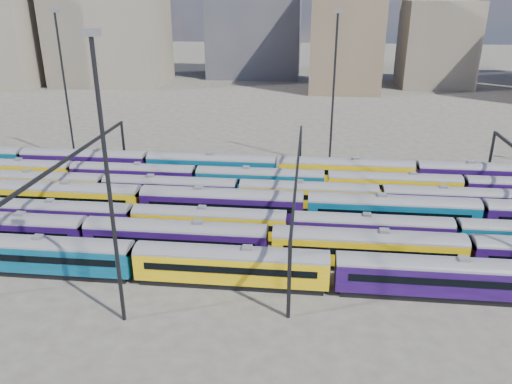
# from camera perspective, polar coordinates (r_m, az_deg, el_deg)

# --- Properties ---
(ground) EXTENTS (500.00, 500.00, 0.00)m
(ground) POSITION_cam_1_polar(r_m,az_deg,el_deg) (66.03, -4.18, -3.30)
(ground) COLOR #413B37
(ground) RESTS_ON ground
(rake_0) EXTENTS (121.41, 2.96, 4.98)m
(rake_0) POSITION_cam_1_polar(r_m,az_deg,el_deg) (50.66, 8.73, -8.51)
(rake_0) COLOR black
(rake_0) RESTS_ON ground
(rake_1) EXTENTS (125.88, 3.07, 5.17)m
(rake_1) POSITION_cam_1_polar(r_m,az_deg,el_deg) (60.25, -18.85, -4.23)
(rake_1) COLOR black
(rake_1) RESTS_ON ground
(rake_2) EXTENTS (133.71, 2.80, 4.69)m
(rake_2) POSITION_cam_1_polar(r_m,az_deg,el_deg) (60.60, -5.35, -3.17)
(rake_2) COLOR black
(rake_2) RESTS_ON ground
(rake_3) EXTENTS (129.04, 3.15, 5.30)m
(rake_3) POSITION_cam_1_polar(r_m,az_deg,el_deg) (67.47, -12.99, -0.68)
(rake_3) COLOR black
(rake_3) RESTS_ON ground
(rake_4) EXTENTS (115.72, 2.82, 4.74)m
(rake_4) POSITION_cam_1_polar(r_m,az_deg,el_deg) (74.43, -16.99, 0.83)
(rake_4) COLOR black
(rake_4) RESTS_ON ground
(rake_5) EXTENTS (115.42, 2.82, 4.73)m
(rake_5) POSITION_cam_1_polar(r_m,az_deg,el_deg) (73.37, 8.00, 1.29)
(rake_5) COLOR black
(rake_5) RESTS_ON ground
(rake_6) EXTENTS (125.33, 3.06, 5.15)m
(rake_6) POSITION_cam_1_polar(r_m,az_deg,el_deg) (78.09, 2.50, 2.94)
(rake_6) COLOR black
(rake_6) RESTS_ON ground
(gantry_1) EXTENTS (0.35, 40.35, 8.03)m
(gantry_1) POSITION_cam_1_polar(r_m,az_deg,el_deg) (69.80, -20.74, 2.71)
(gantry_1) COLOR black
(gantry_1) RESTS_ON ground
(gantry_2) EXTENTS (0.35, 40.35, 8.03)m
(gantry_2) POSITION_cam_1_polar(r_m,az_deg,el_deg) (62.46, 4.72, 1.93)
(gantry_2) COLOR black
(gantry_2) RESTS_ON ground
(mast_1) EXTENTS (1.40, 0.50, 25.60)m
(mast_1) POSITION_cam_1_polar(r_m,az_deg,el_deg) (91.71, -21.05, 11.65)
(mast_1) COLOR black
(mast_1) RESTS_ON ground
(mast_2) EXTENTS (1.40, 0.50, 25.60)m
(mast_2) POSITION_cam_1_polar(r_m,az_deg,el_deg) (42.52, -16.60, 1.63)
(mast_2) COLOR black
(mast_2) RESTS_ON ground
(mast_3) EXTENTS (1.40, 0.50, 25.60)m
(mast_3) POSITION_cam_1_polar(r_m,az_deg,el_deg) (84.00, 8.88, 12.00)
(mast_3) COLOR black
(mast_3) RESTS_ON ground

